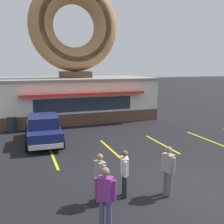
% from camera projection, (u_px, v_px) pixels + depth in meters
% --- Properties ---
extents(ground_plane, '(160.00, 160.00, 0.00)m').
position_uv_depth(ground_plane, '(193.00, 187.00, 9.49)').
color(ground_plane, black).
extents(donut_shop_building, '(12.30, 6.75, 10.96)m').
position_uv_depth(donut_shop_building, '(75.00, 73.00, 21.33)').
color(donut_shop_building, brown).
rests_on(donut_shop_building, ground).
extents(car_navy, '(2.11, 4.62, 1.60)m').
position_uv_depth(car_navy, '(43.00, 128.00, 14.75)').
color(car_navy, navy).
rests_on(car_navy, ground).
extents(pedestrian_blue_sweater_man, '(0.49, 0.42, 1.76)m').
position_uv_depth(pedestrian_blue_sweater_man, '(105.00, 196.00, 6.84)').
color(pedestrian_blue_sweater_man, '#474C66').
rests_on(pedestrian_blue_sweater_man, ground).
extents(pedestrian_hooded_kid, '(0.34, 0.58, 1.61)m').
position_uv_depth(pedestrian_hooded_kid, '(125.00, 171.00, 8.64)').
color(pedestrian_hooded_kid, '#232328').
rests_on(pedestrian_hooded_kid, ground).
extents(pedestrian_leather_jacket_man, '(0.33, 0.58, 1.65)m').
position_uv_depth(pedestrian_leather_jacket_man, '(100.00, 176.00, 8.20)').
color(pedestrian_leather_jacket_man, slate).
rests_on(pedestrian_leather_jacket_man, ground).
extents(pedestrian_clipboard_woman, '(0.33, 0.58, 1.71)m').
position_uv_depth(pedestrian_clipboard_woman, '(168.00, 168.00, 8.72)').
color(pedestrian_clipboard_woman, slate).
rests_on(pedestrian_clipboard_woman, ground).
extents(trash_bin, '(0.57, 0.57, 0.97)m').
position_uv_depth(trash_bin, '(12.00, 124.00, 17.33)').
color(trash_bin, '#232833').
rests_on(trash_bin, ground).
extents(parking_stripe_left, '(0.12, 3.60, 0.01)m').
position_uv_depth(parking_stripe_left, '(53.00, 156.00, 12.67)').
color(parking_stripe_left, yellow).
rests_on(parking_stripe_left, ground).
extents(parking_stripe_mid_left, '(0.12, 3.60, 0.01)m').
position_uv_depth(parking_stripe_mid_left, '(111.00, 150.00, 13.67)').
color(parking_stripe_mid_left, yellow).
rests_on(parking_stripe_mid_left, ground).
extents(parking_stripe_centre, '(0.12, 3.60, 0.01)m').
position_uv_depth(parking_stripe_centre, '(161.00, 144.00, 14.67)').
color(parking_stripe_centre, yellow).
rests_on(parking_stripe_centre, ground).
extents(parking_stripe_mid_right, '(0.12, 3.60, 0.01)m').
position_uv_depth(parking_stripe_mid_right, '(205.00, 139.00, 15.68)').
color(parking_stripe_mid_right, yellow).
rests_on(parking_stripe_mid_right, ground).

